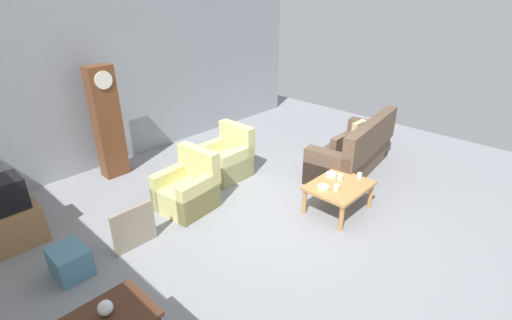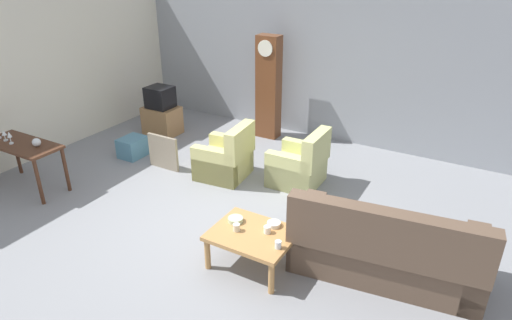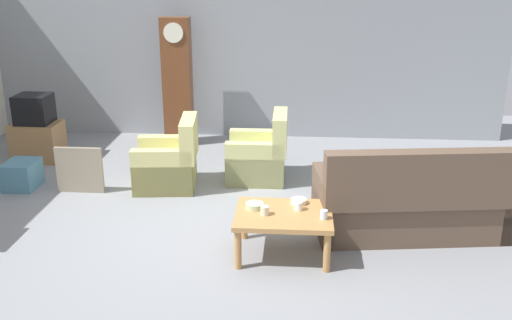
{
  "view_description": "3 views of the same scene",
  "coord_description": "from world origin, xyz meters",
  "px_view_note": "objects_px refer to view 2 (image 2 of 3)",
  "views": [
    {
      "loc": [
        -3.7,
        -3.11,
        3.21
      ],
      "look_at": [
        0.26,
        0.64,
        0.62
      ],
      "focal_mm": 26.11,
      "sensor_mm": 36.0,
      "label": 1
    },
    {
      "loc": [
        2.93,
        -4.33,
        3.43
      ],
      "look_at": [
        0.12,
        0.55,
        0.74
      ],
      "focal_mm": 31.17,
      "sensor_mm": 36.0,
      "label": 2
    },
    {
      "loc": [
        0.87,
        -5.94,
        2.83
      ],
      "look_at": [
        0.43,
        0.06,
        0.76
      ],
      "focal_mm": 41.08,
      "sensor_mm": 36.0,
      "label": 3
    }
  ],
  "objects_px": {
    "framed_picture_leaning": "(163,152)",
    "couch_floral": "(385,251)",
    "grandfather_clock": "(269,88)",
    "tv_stand_cabinet": "(162,120)",
    "wine_glass_mid": "(4,134)",
    "wine_glass_short": "(9,136)",
    "storage_box_blue": "(133,147)",
    "cup_cream_tall": "(236,227)",
    "tv_crt": "(160,97)",
    "cup_white_porcelain": "(267,230)",
    "console_table_dark": "(23,150)",
    "glass_dome_cloche": "(36,142)",
    "bowl_shallow_green": "(235,220)",
    "bowl_white_stacked": "(274,224)",
    "cup_blue_rimmed": "(278,245)",
    "armchair_olive_far": "(299,166)",
    "armchair_olive_near": "(226,160)",
    "coffee_table_wood": "(253,237)"
  },
  "relations": [
    {
      "from": "tv_stand_cabinet",
      "to": "storage_box_blue",
      "type": "bearing_deg",
      "value": -76.69
    },
    {
      "from": "grandfather_clock",
      "to": "cup_white_porcelain",
      "type": "relative_size",
      "value": 23.02
    },
    {
      "from": "grandfather_clock",
      "to": "framed_picture_leaning",
      "type": "height_order",
      "value": "grandfather_clock"
    },
    {
      "from": "couch_floral",
      "to": "wine_glass_mid",
      "type": "xyz_separation_m",
      "value": [
        -5.7,
        -0.73,
        0.52
      ]
    },
    {
      "from": "bowl_shallow_green",
      "to": "wine_glass_mid",
      "type": "xyz_separation_m",
      "value": [
        -4.0,
        -0.26,
        0.4
      ]
    },
    {
      "from": "coffee_table_wood",
      "to": "tv_stand_cabinet",
      "type": "relative_size",
      "value": 1.41
    },
    {
      "from": "couch_floral",
      "to": "cup_white_porcelain",
      "type": "relative_size",
      "value": 25.29
    },
    {
      "from": "armchair_olive_far",
      "to": "bowl_shallow_green",
      "type": "relative_size",
      "value": 5.01
    },
    {
      "from": "cup_white_porcelain",
      "to": "bowl_white_stacked",
      "type": "bearing_deg",
      "value": 89.72
    },
    {
      "from": "glass_dome_cloche",
      "to": "wine_glass_short",
      "type": "distance_m",
      "value": 0.44
    },
    {
      "from": "grandfather_clock",
      "to": "tv_stand_cabinet",
      "type": "bearing_deg",
      "value": -153.79
    },
    {
      "from": "armchair_olive_near",
      "to": "bowl_shallow_green",
      "type": "relative_size",
      "value": 5.01
    },
    {
      "from": "glass_dome_cloche",
      "to": "bowl_white_stacked",
      "type": "xyz_separation_m",
      "value": [
        3.84,
        0.31,
        -0.35
      ]
    },
    {
      "from": "coffee_table_wood",
      "to": "glass_dome_cloche",
      "type": "relative_size",
      "value": 7.58
    },
    {
      "from": "framed_picture_leaning",
      "to": "cup_cream_tall",
      "type": "relative_size",
      "value": 6.78
    },
    {
      "from": "wine_glass_mid",
      "to": "wine_glass_short",
      "type": "xyz_separation_m",
      "value": [
        0.19,
        -0.03,
        0.02
      ]
    },
    {
      "from": "cup_cream_tall",
      "to": "cup_white_porcelain",
      "type": "bearing_deg",
      "value": 23.04
    },
    {
      "from": "armchair_olive_far",
      "to": "glass_dome_cloche",
      "type": "height_order",
      "value": "armchair_olive_far"
    },
    {
      "from": "framed_picture_leaning",
      "to": "couch_floral",
      "type": "bearing_deg",
      "value": -12.81
    },
    {
      "from": "grandfather_clock",
      "to": "tv_stand_cabinet",
      "type": "height_order",
      "value": "grandfather_clock"
    },
    {
      "from": "armchair_olive_far",
      "to": "wine_glass_mid",
      "type": "height_order",
      "value": "wine_glass_mid"
    },
    {
      "from": "storage_box_blue",
      "to": "cup_cream_tall",
      "type": "xyz_separation_m",
      "value": [
        3.26,
        -1.63,
        0.32
      ]
    },
    {
      "from": "storage_box_blue",
      "to": "cup_blue_rimmed",
      "type": "relative_size",
      "value": 5.24
    },
    {
      "from": "armchair_olive_near",
      "to": "tv_crt",
      "type": "relative_size",
      "value": 1.92
    },
    {
      "from": "armchair_olive_near",
      "to": "storage_box_blue",
      "type": "height_order",
      "value": "armchair_olive_near"
    },
    {
      "from": "armchair_olive_far",
      "to": "console_table_dark",
      "type": "relative_size",
      "value": 0.71
    },
    {
      "from": "console_table_dark",
      "to": "wine_glass_mid",
      "type": "distance_m",
      "value": 0.37
    },
    {
      "from": "tv_stand_cabinet",
      "to": "bowl_shallow_green",
      "type": "height_order",
      "value": "tv_stand_cabinet"
    },
    {
      "from": "console_table_dark",
      "to": "glass_dome_cloche",
      "type": "bearing_deg",
      "value": 9.09
    },
    {
      "from": "wine_glass_short",
      "to": "coffee_table_wood",
      "type": "bearing_deg",
      "value": 2.76
    },
    {
      "from": "armchair_olive_near",
      "to": "tv_crt",
      "type": "height_order",
      "value": "tv_crt"
    },
    {
      "from": "couch_floral",
      "to": "bowl_white_stacked",
      "type": "relative_size",
      "value": 13.48
    },
    {
      "from": "console_table_dark",
      "to": "cup_white_porcelain",
      "type": "bearing_deg",
      "value": 2.67
    },
    {
      "from": "couch_floral",
      "to": "armchair_olive_far",
      "type": "xyz_separation_m",
      "value": [
        -1.78,
        1.56,
        -0.05
      ]
    },
    {
      "from": "couch_floral",
      "to": "wine_glass_short",
      "type": "bearing_deg",
      "value": -172.16
    },
    {
      "from": "tv_stand_cabinet",
      "to": "glass_dome_cloche",
      "type": "height_order",
      "value": "glass_dome_cloche"
    },
    {
      "from": "armchair_olive_far",
      "to": "glass_dome_cloche",
      "type": "xyz_separation_m",
      "value": [
        -3.31,
        -2.18,
        0.52
      ]
    },
    {
      "from": "wine_glass_short",
      "to": "cup_white_porcelain",
      "type": "bearing_deg",
      "value": 3.76
    },
    {
      "from": "armchair_olive_near",
      "to": "coffee_table_wood",
      "type": "height_order",
      "value": "armchair_olive_near"
    },
    {
      "from": "armchair_olive_near",
      "to": "grandfather_clock",
      "type": "relative_size",
      "value": 0.46
    },
    {
      "from": "bowl_white_stacked",
      "to": "bowl_shallow_green",
      "type": "height_order",
      "value": "bowl_shallow_green"
    },
    {
      "from": "grandfather_clock",
      "to": "bowl_shallow_green",
      "type": "relative_size",
      "value": 10.89
    },
    {
      "from": "armchair_olive_near",
      "to": "cup_blue_rimmed",
      "type": "bearing_deg",
      "value": -44.06
    },
    {
      "from": "coffee_table_wood",
      "to": "bowl_white_stacked",
      "type": "distance_m",
      "value": 0.3
    },
    {
      "from": "cup_cream_tall",
      "to": "tv_crt",
      "type": "bearing_deg",
      "value": 141.92
    },
    {
      "from": "cup_blue_rimmed",
      "to": "grandfather_clock",
      "type": "bearing_deg",
      "value": 119.93
    },
    {
      "from": "cup_white_porcelain",
      "to": "bowl_white_stacked",
      "type": "height_order",
      "value": "cup_white_porcelain"
    },
    {
      "from": "couch_floral",
      "to": "console_table_dark",
      "type": "height_order",
      "value": "couch_floral"
    },
    {
      "from": "console_table_dark",
      "to": "cup_white_porcelain",
      "type": "height_order",
      "value": "console_table_dark"
    },
    {
      "from": "armchair_olive_far",
      "to": "tv_stand_cabinet",
      "type": "distance_m",
      "value": 3.38
    }
  ]
}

